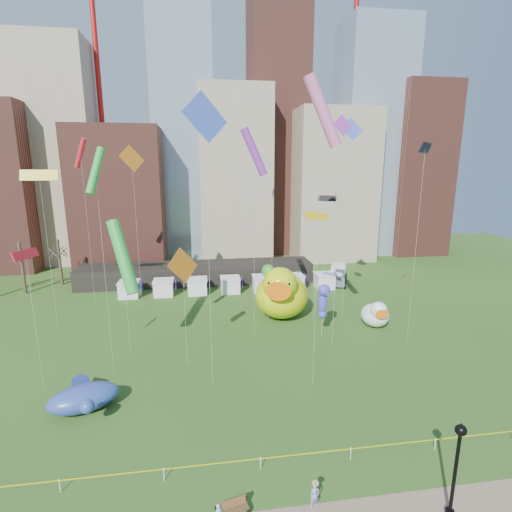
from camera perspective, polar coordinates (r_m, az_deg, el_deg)
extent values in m
plane|color=#2A4F18|center=(28.00, 0.68, -29.06)|extent=(160.00, 160.00, 0.00)
cube|color=gray|center=(86.77, -27.04, 13.09)|extent=(14.00, 12.00, 42.00)
cube|color=brown|center=(78.14, -19.38, 8.03)|extent=(16.00, 14.00, 26.00)
cube|color=#8C9EB2|center=(85.03, -10.70, 18.66)|extent=(12.00, 12.00, 55.00)
cube|color=gray|center=(80.88, -3.25, 11.71)|extent=(14.00, 14.00, 34.00)
cube|color=brown|center=(89.56, 3.15, 22.76)|extent=(12.00, 12.00, 68.00)
cube|color=gray|center=(83.23, 10.97, 10.16)|extent=(16.00, 14.00, 30.00)
cube|color=#8C9EB2|center=(90.73, 16.57, 15.77)|extent=(14.00, 12.00, 48.00)
cube|color=brown|center=(93.41, 22.54, 11.55)|extent=(12.00, 12.00, 36.00)
cylinder|color=red|center=(88.69, -22.45, 24.60)|extent=(1.00, 1.00, 76.00)
cylinder|color=red|center=(92.88, 14.15, 24.57)|extent=(1.00, 1.00, 76.00)
cube|color=black|center=(64.85, -8.68, -2.52)|extent=(38.00, 6.00, 3.20)
cube|color=white|center=(60.18, -18.27, -4.76)|extent=(2.80, 2.80, 2.20)
cube|color=red|center=(59.74, -16.60, -4.27)|extent=(0.08, 1.40, 1.60)
cube|color=white|center=(59.50, -13.51, -4.66)|extent=(2.80, 2.80, 2.20)
cube|color=red|center=(59.20, -11.80, -4.15)|extent=(0.08, 1.40, 1.60)
cube|color=white|center=(59.23, -8.68, -4.52)|extent=(2.80, 2.80, 2.20)
cube|color=red|center=(59.09, -6.94, -4.00)|extent=(0.08, 1.40, 1.60)
cube|color=white|center=(59.38, -3.83, -4.35)|extent=(2.80, 2.80, 2.20)
cube|color=red|center=(59.39, -2.11, -3.82)|extent=(0.08, 1.40, 1.60)
cube|color=white|center=(59.95, 0.95, -4.15)|extent=(2.80, 2.80, 2.20)
cube|color=red|center=(60.11, 2.64, -3.62)|extent=(0.08, 1.40, 1.60)
cube|color=white|center=(60.93, 5.60, -3.93)|extent=(2.80, 2.80, 2.20)
cube|color=red|center=(61.24, 7.25, -3.40)|extent=(0.08, 1.40, 1.60)
cube|color=white|center=(62.29, 10.08, -3.69)|extent=(2.80, 2.80, 2.20)
cube|color=red|center=(62.74, 11.66, -3.17)|extent=(0.08, 1.40, 1.60)
cylinder|color=#382B21|center=(67.78, -31.31, -1.52)|extent=(0.44, 0.44, 8.00)
cylinder|color=#382B21|center=(70.03, -27.04, -0.84)|extent=(0.44, 0.44, 7.50)
cylinder|color=white|center=(28.84, -27.06, -28.03)|extent=(0.06, 0.06, 0.90)
cylinder|color=white|center=(27.63, -13.49, -28.91)|extent=(0.06, 0.06, 0.90)
cylinder|color=white|center=(27.70, 0.69, -28.37)|extent=(0.06, 0.06, 0.90)
cylinder|color=white|center=(29.04, 13.87, -26.52)|extent=(0.06, 0.06, 0.90)
cylinder|color=white|center=(31.48, 25.01, -23.93)|extent=(0.06, 0.06, 0.90)
cube|color=yellow|center=(27.47, 0.69, -27.82)|extent=(50.00, 0.02, 0.07)
ellipsoid|color=#CDDC0B|center=(49.56, 3.81, -5.85)|extent=(8.76, 9.54, 5.56)
ellipsoid|color=#CDDC0B|center=(52.51, 4.10, -4.93)|extent=(2.19, 1.91, 2.25)
sphere|color=#CDDC0B|center=(46.51, 3.58, -4.22)|extent=(5.23, 5.23, 4.18)
cone|color=orange|center=(44.86, 3.37, -5.06)|extent=(2.75, 2.48, 2.30)
sphere|color=white|center=(45.36, 2.01, -3.91)|extent=(0.75, 0.75, 0.75)
sphere|color=white|center=(45.16, 4.92, -4.03)|extent=(0.75, 0.75, 0.75)
sphere|color=black|center=(45.02, 1.96, -4.04)|extent=(0.38, 0.38, 0.38)
sphere|color=black|center=(44.83, 4.89, -4.16)|extent=(0.38, 0.38, 0.38)
ellipsoid|color=white|center=(49.16, 17.19, -8.37)|extent=(3.70, 4.19, 2.69)
ellipsoid|color=white|center=(50.50, 16.65, -7.85)|extent=(0.97, 0.80, 1.09)
sphere|color=white|center=(47.72, 17.72, -7.67)|extent=(2.25, 2.25, 2.02)
cone|color=orange|center=(46.99, 18.05, -8.11)|extent=(1.22, 1.04, 1.11)
sphere|color=white|center=(46.96, 17.32, -7.63)|extent=(0.36, 0.36, 0.36)
sphere|color=white|center=(47.32, 18.60, -7.57)|extent=(0.36, 0.36, 0.36)
sphere|color=black|center=(46.81, 17.38, -7.71)|extent=(0.18, 0.18, 0.18)
sphere|color=black|center=(47.17, 18.67, -7.64)|extent=(0.18, 0.18, 0.18)
cylinder|color=silver|center=(48.35, 1.82, -6.82)|extent=(0.03, 0.03, 4.76)
ellipsoid|color=green|center=(47.60, 1.84, -4.12)|extent=(1.53, 1.41, 3.15)
sphere|color=green|center=(46.99, 1.88, -2.21)|extent=(2.10, 2.10, 1.60)
cone|color=green|center=(46.33, 2.04, -2.54)|extent=(0.91, 1.14, 0.56)
sphere|color=green|center=(48.21, 1.81, -6.16)|extent=(1.12, 1.12, 1.12)
cylinder|color=silver|center=(44.90, 9.79, -9.12)|extent=(0.03, 0.03, 4.02)
ellipsoid|color=#4341C5|center=(44.19, 9.89, -6.70)|extent=(1.11, 0.94, 2.66)
sphere|color=#4341C5|center=(43.60, 10.02, -5.01)|extent=(1.47, 1.47, 1.36)
cone|color=#4341C5|center=(43.07, 10.27, -5.34)|extent=(0.54, 0.88, 0.47)
sphere|color=#4341C5|center=(44.76, 9.79, -8.52)|extent=(0.95, 0.95, 0.95)
ellipsoid|color=#38348F|center=(35.04, -24.14, -18.64)|extent=(6.04, 4.65, 2.06)
cone|color=#38348F|center=(37.41, -24.69, -16.05)|extent=(1.95, 2.06, 1.44)
sphere|color=#38348F|center=(32.33, -23.73, -19.74)|extent=(1.03, 1.03, 1.03)
cube|color=#532D1C|center=(25.21, -3.52, -33.49)|extent=(1.90, 0.94, 0.06)
cube|color=#532D1C|center=(25.19, -3.74, -32.71)|extent=(1.81, 0.59, 0.46)
cube|color=black|center=(25.59, -1.24, -33.33)|extent=(0.20, 0.56, 0.45)
cylinder|color=black|center=(27.66, 26.75, -30.81)|extent=(0.48, 0.48, 0.32)
cylinder|color=black|center=(26.08, 27.36, -26.87)|extent=(0.19, 0.19, 5.20)
sphere|color=black|center=(24.47, 28.08, -21.82)|extent=(0.61, 0.61, 0.61)
cone|color=black|center=(24.29, 28.16, -21.19)|extent=(0.22, 0.22, 0.27)
cube|color=white|center=(65.94, 12.06, -2.48)|extent=(3.93, 5.38, 2.43)
cube|color=#595960|center=(63.07, 11.99, -3.64)|extent=(2.72, 2.44, 1.56)
cylinder|color=black|center=(64.56, 10.90, -3.75)|extent=(0.54, 0.91, 0.88)
cylinder|color=black|center=(64.55, 13.07, -3.86)|extent=(0.54, 0.91, 0.88)
cylinder|color=black|center=(67.74, 11.01, -2.96)|extent=(0.54, 0.91, 0.88)
cylinder|color=black|center=(67.73, 13.06, -3.06)|extent=(0.54, 0.91, 0.88)
imported|color=white|center=(25.65, 8.70, -31.66)|extent=(0.59, 0.41, 1.53)
imported|color=white|center=(25.16, -5.60, -33.55)|extent=(0.40, 0.35, 0.98)
cylinder|color=silver|center=(37.35, -29.91, -8.80)|extent=(0.02, 0.02, 11.99)
cube|color=red|center=(35.75, -30.99, 0.21)|extent=(1.22, 2.42, 0.76)
cylinder|color=silver|center=(31.93, 9.05, -0.41)|extent=(0.02, 0.02, 22.89)
cylinder|color=pink|center=(31.36, 9.84, 20.39)|extent=(3.17, 0.97, 5.38)
cylinder|color=silver|center=(45.79, 10.11, -1.22)|extent=(0.02, 0.02, 15.36)
cube|color=black|center=(44.56, 10.51, 8.40)|extent=(1.90, 1.45, 0.65)
cylinder|color=silver|center=(40.67, -18.58, -7.25)|extent=(0.02, 0.02, 10.33)
cylinder|color=green|center=(39.25, -19.11, -0.14)|extent=(3.56, 4.08, 7.19)
cylinder|color=silver|center=(49.95, -28.32, 0.10)|extent=(0.02, 0.02, 17.93)
cube|color=yellow|center=(48.99, -29.46, 10.38)|extent=(3.92, 0.68, 1.19)
cylinder|color=silver|center=(47.96, 13.25, 3.95)|extent=(0.02, 0.02, 23.03)
cube|color=blue|center=(47.61, 13.99, 17.77)|extent=(2.47, 0.78, 2.57)
cylinder|color=silver|center=(37.62, -10.47, -8.75)|extent=(0.02, 0.02, 9.92)
cube|color=orange|center=(36.10, -10.79, -1.42)|extent=(2.64, 2.39, 3.53)
cylinder|color=silver|center=(41.79, -0.27, 1.11)|extent=(0.02, 0.02, 20.32)
cylinder|color=purple|center=(40.93, -0.29, 15.17)|extent=(3.00, 1.27, 4.94)
cylinder|color=silver|center=(56.56, -23.60, 3.29)|extent=(0.02, 0.02, 20.59)
cylinder|color=red|center=(55.96, -24.57, 13.72)|extent=(2.29, 1.67, 3.84)
cylinder|color=silver|center=(47.17, 2.38, -0.29)|extent=(0.02, 0.02, 15.87)
cone|color=pink|center=(46.01, 2.47, 9.37)|extent=(0.49, 1.20, 1.21)
cylinder|color=silver|center=(43.80, 22.58, 0.89)|extent=(0.02, 0.02, 20.66)
cube|color=black|center=(43.03, 23.80, 14.46)|extent=(2.65, 2.71, 1.02)
cylinder|color=silver|center=(35.70, -21.41, -3.40)|extent=(0.02, 0.02, 18.48)
cylinder|color=green|center=(34.41, -22.69, 11.54)|extent=(1.76, 2.30, 3.89)
cylinder|color=silver|center=(46.78, 8.65, -2.20)|extent=(0.02, 0.02, 13.25)
cube|color=yellow|center=(45.52, 8.94, 5.88)|extent=(2.32, 2.68, 0.95)
cylinder|color=silver|center=(31.61, -6.97, -0.90)|extent=(0.02, 0.02, 22.44)
cube|color=blue|center=(30.92, -7.57, 19.73)|extent=(3.45, 1.56, 3.76)
cylinder|color=silver|center=(53.07, -17.19, 2.83)|extent=(0.02, 0.02, 19.87)
cube|color=orange|center=(52.35, -17.93, 13.59)|extent=(2.79, 1.96, 3.38)
cylinder|color=silver|center=(39.99, 11.88, 2.01)|extent=(0.02, 0.02, 22.67)
cube|color=purple|center=(39.50, 12.68, 18.37)|extent=(1.26, 1.65, 2.05)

